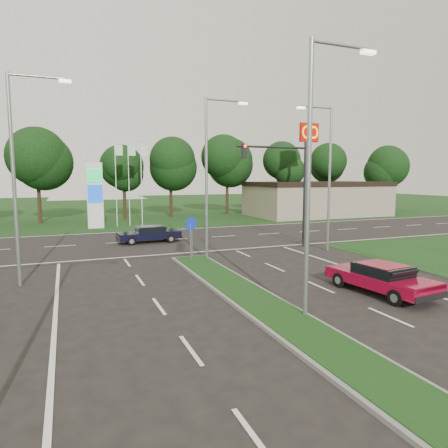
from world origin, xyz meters
name	(u,v)px	position (x,y,z in m)	size (l,w,h in m)	color
ground	(445,427)	(0.00, 0.00, 0.00)	(160.00, 160.00, 0.00)	black
verge_far	(114,209)	(0.00, 55.00, 0.00)	(160.00, 50.00, 0.02)	#163311
cross_road	(161,240)	(0.00, 24.00, 0.00)	(160.00, 12.00, 0.02)	black
median_kerb	(320,343)	(0.00, 4.00, 0.06)	(2.00, 26.00, 0.12)	slate
commercial_building	(317,199)	(22.00, 36.00, 2.00)	(16.00, 9.00, 4.00)	gray
streetlight_median_near	(314,166)	(1.00, 6.00, 5.08)	(2.53, 0.22, 9.00)	gray
streetlight_median_far	(210,170)	(1.00, 16.00, 5.08)	(2.53, 0.22, 9.00)	gray
streetlight_left_far	(18,168)	(-8.30, 14.00, 5.08)	(2.53, 0.22, 9.00)	gray
streetlight_right_far	(327,171)	(8.80, 16.00, 5.08)	(2.53, 0.22, 9.00)	gray
traffic_signal	(288,178)	(7.19, 18.00, 4.65)	(5.10, 0.42, 7.00)	black
median_signs	(191,230)	(0.00, 16.40, 1.71)	(1.16, 1.76, 2.38)	gray
gas_pylon	(97,193)	(-3.79, 33.05, 3.20)	(5.80, 1.26, 8.00)	silver
mcdonalds_sign	(309,146)	(18.00, 31.97, 7.99)	(2.20, 0.47, 10.40)	silver
treeline_far	(128,157)	(0.10, 39.93, 6.83)	(6.00, 6.00, 9.90)	black
red_sedan	(381,277)	(5.25, 7.32, 0.66)	(2.29, 4.63, 1.23)	maroon
navy_sedan	(149,234)	(-1.01, 23.35, 0.64)	(4.38, 1.89, 1.20)	black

